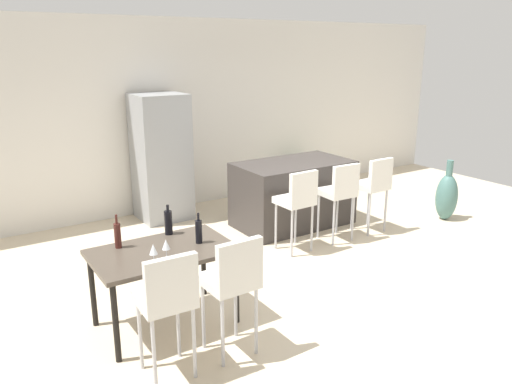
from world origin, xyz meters
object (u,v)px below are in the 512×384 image
bar_chair_right (374,183)px  dining_table (163,258)px  wine_bottle_far (199,231)px  potted_plant (304,171)px  wine_glass_right (166,245)px  wine_bottle_middle (118,235)px  refrigerator (161,158)px  wine_bottle_near (168,222)px  dining_chair_far (233,278)px  wine_glass_left (153,250)px  bar_chair_left (298,198)px  dining_chair_near (167,296)px  bar_chair_middle (340,190)px  floor_vase (447,196)px  kitchen_island (293,193)px

bar_chair_right → dining_table: size_ratio=0.84×
wine_bottle_far → potted_plant: wine_bottle_far is taller
bar_chair_right → potted_plant: bar_chair_right is taller
bar_chair_right → wine_glass_right: (-3.40, -0.91, 0.17)m
bar_chair_right → wine_bottle_middle: wine_bottle_middle is taller
refrigerator → wine_bottle_near: bearing=-111.2°
dining_chair_far → wine_bottle_far: 0.74m
bar_chair_right → wine_glass_left: size_ratio=6.03×
bar_chair_left → dining_chair_near: size_ratio=1.00×
wine_bottle_middle → bar_chair_right: bearing=7.0°
wine_glass_left → dining_chair_far: bearing=-48.3°
bar_chair_middle → floor_vase: size_ratio=1.17×
dining_table → floor_vase: floor_vase is taller
dining_chair_far → bar_chair_middle: bearing=30.8°
wine_glass_left → wine_glass_right: 0.14m
bar_chair_right → dining_chair_near: bearing=-158.1°
wine_bottle_near → wine_bottle_middle: bearing=-172.4°
wine_glass_left → floor_vase: (4.83, 0.73, -0.51)m
kitchen_island → dining_chair_far: dining_chair_far is taller
kitchen_island → dining_table: (-2.62, -1.55, 0.20)m
dining_chair_near → dining_chair_far: same height
bar_chair_left → bar_chair_right: 1.30m
dining_chair_near → refrigerator: bearing=67.9°
wine_bottle_middle → floor_vase: wine_bottle_middle is taller
dining_table → dining_chair_far: 0.80m
potted_plant → bar_chair_right: bearing=-102.3°
refrigerator → floor_vase: size_ratio=2.05×
wine_bottle_near → bar_chair_left: bearing=11.6°
bar_chair_left → floor_vase: (2.60, -0.22, -0.34)m
dining_chair_near → potted_plant: dining_chair_near is taller
bar_chair_right → floor_vase: bar_chair_right is taller
bar_chair_right → refrigerator: size_ratio=0.57×
bar_chair_middle → wine_glass_right: size_ratio=6.03×
bar_chair_middle → wine_bottle_middle: 3.09m
bar_chair_middle → potted_plant: bearing=63.0°
bar_chair_left → bar_chair_middle: size_ratio=1.00×
bar_chair_left → refrigerator: bearing=112.5°
wine_bottle_near → floor_vase: size_ratio=0.33×
bar_chair_left → potted_plant: (1.76, 2.12, -0.33)m
bar_chair_right → bar_chair_middle: bearing=180.0°
wine_bottle_far → floor_vase: size_ratio=0.32×
kitchen_island → bar_chair_right: bar_chair_right is taller
dining_table → bar_chair_middle: bearing=14.5°
refrigerator → potted_plant: bearing=-0.2°
bar_chair_middle → floor_vase: (1.92, -0.22, -0.34)m
wine_bottle_far → floor_vase: 4.37m
kitchen_island → wine_bottle_near: wine_bottle_near is taller
kitchen_island → wine_glass_left: size_ratio=9.33×
dining_chair_near → wine_bottle_far: size_ratio=3.61×
wine_glass_left → wine_bottle_middle: bearing=105.5°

